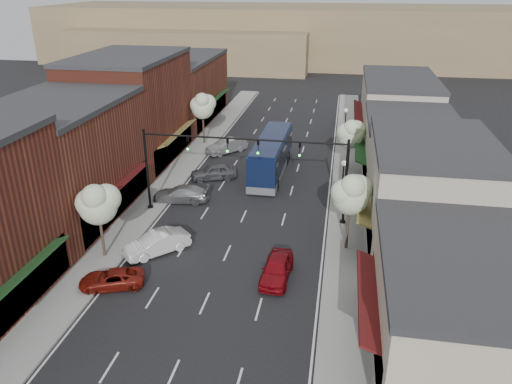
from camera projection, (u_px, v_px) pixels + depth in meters
The scene contains 29 objects.
ground at pixel (220, 268), 33.57m from camera, with size 160.00×160.00×0.00m, color black.
sidewalk_left at pixel (184, 165), 51.59m from camera, with size 2.80×73.00×0.15m, color gray.
sidewalk_right at pixel (348, 176), 48.93m from camera, with size 2.80×73.00×0.15m, color gray.
curb_left at pixel (197, 166), 51.37m from camera, with size 0.25×73.00×0.17m, color gray.
curb_right at pixel (334, 175), 49.15m from camera, with size 0.25×73.00×0.17m, color gray.
bldg_left_midnear at pixel (62, 161), 39.40m from camera, with size 10.14×14.10×9.40m.
bldg_left_midfar at pixel (131, 109), 51.75m from camera, with size 10.14×14.10×10.90m.
bldg_left_far at pixel (180, 89), 66.70m from camera, with size 10.14×18.10×8.40m.
bldg_right_near at pixel (458, 307), 24.82m from camera, with size 9.14×12.10×5.90m.
bldg_right_midnear at pixel (427, 194), 35.26m from camera, with size 9.14×12.10×7.90m.
bldg_right_midfar at pixel (408, 150), 46.40m from camera, with size 9.14×12.10×6.40m.
bldg_right_far at pixel (397, 109), 58.86m from camera, with size 9.14×16.10×7.40m.
hill_far at pixel (314, 34), 112.51m from camera, with size 120.00×30.00×12.00m, color #7A6647.
hill_near at pixel (193, 48), 106.43m from camera, with size 50.00×20.00×8.00m, color #7A6647.
signal_mast_right at pixel (315, 168), 38.07m from camera, with size 8.22×0.46×7.00m.
signal_mast_left at pixel (174, 159), 39.85m from camera, with size 8.22×0.46×7.00m.
tree_right_near at pixel (351, 193), 34.04m from camera, with size 2.85×2.65×5.95m.
tree_right_far at pixel (351, 133), 48.68m from camera, with size 2.85×2.65×5.43m.
tree_left_near at pixel (98, 203), 33.15m from camera, with size 2.85×2.65×5.69m.
tree_left_far at pixel (203, 105), 56.49m from camera, with size 2.85×2.65×6.13m.
lamp_post_near at pixel (343, 177), 40.63m from camera, with size 0.44×0.44×4.44m.
lamp_post_far at pixel (345, 121), 56.44m from camera, with size 0.44×0.44×4.44m.
coach_bus at pixel (271, 155), 49.01m from camera, with size 2.82×12.13×3.70m.
red_hatchback at pixel (277, 269), 32.12m from camera, with size 1.77×4.40×1.50m, color maroon.
parked_car_a at pixel (112, 279), 31.35m from camera, with size 1.87×4.05×1.13m, color maroon.
parked_car_b at pixel (157, 243), 35.13m from camera, with size 1.63×4.68×1.54m, color silver.
parked_car_c at pixel (181, 194), 43.29m from camera, with size 1.97×4.85×1.41m, color gray.
parked_car_d at pixel (214, 172), 48.02m from camera, with size 1.78×4.43×1.51m, color #4F5155.
parked_car_e at pixel (226, 146), 55.19m from camera, with size 1.65×4.74×1.56m, color #98999D.
Camera 1 is at (7.34, -27.91, 18.06)m, focal length 35.00 mm.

